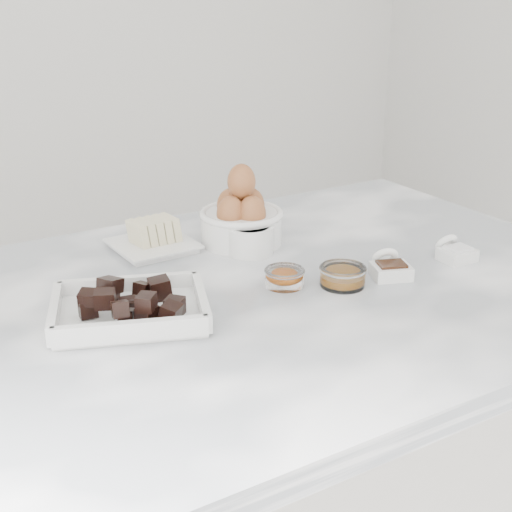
% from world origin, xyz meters
% --- Properties ---
extents(marble_slab, '(1.20, 0.80, 0.04)m').
position_xyz_m(marble_slab, '(0.00, 0.00, 0.92)').
color(marble_slab, white).
rests_on(marble_slab, cabinet).
extents(chocolate_dish, '(0.26, 0.23, 0.06)m').
position_xyz_m(chocolate_dish, '(-0.21, -0.00, 0.96)').
color(chocolate_dish, white).
rests_on(chocolate_dish, marble_slab).
extents(butter_plate, '(0.14, 0.14, 0.06)m').
position_xyz_m(butter_plate, '(-0.07, 0.24, 0.96)').
color(butter_plate, white).
rests_on(butter_plate, marble_slab).
extents(sugar_ramekin, '(0.08, 0.08, 0.05)m').
position_xyz_m(sugar_ramekin, '(0.07, 0.14, 0.97)').
color(sugar_ramekin, white).
rests_on(sugar_ramekin, marble_slab).
extents(egg_bowl, '(0.15, 0.15, 0.15)m').
position_xyz_m(egg_bowl, '(0.09, 0.19, 0.99)').
color(egg_bowl, white).
rests_on(egg_bowl, marble_slab).
extents(honey_bowl, '(0.08, 0.08, 0.03)m').
position_xyz_m(honey_bowl, '(0.12, -0.06, 0.96)').
color(honey_bowl, white).
rests_on(honey_bowl, marble_slab).
extents(zest_bowl, '(0.07, 0.07, 0.03)m').
position_xyz_m(zest_bowl, '(0.05, -0.01, 0.96)').
color(zest_bowl, white).
rests_on(zest_bowl, marble_slab).
extents(vanilla_spoon, '(0.08, 0.09, 0.05)m').
position_xyz_m(vanilla_spoon, '(0.21, -0.07, 0.96)').
color(vanilla_spoon, white).
rests_on(vanilla_spoon, marble_slab).
extents(salt_spoon, '(0.06, 0.07, 0.04)m').
position_xyz_m(salt_spoon, '(0.36, -0.07, 0.95)').
color(salt_spoon, white).
rests_on(salt_spoon, marble_slab).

